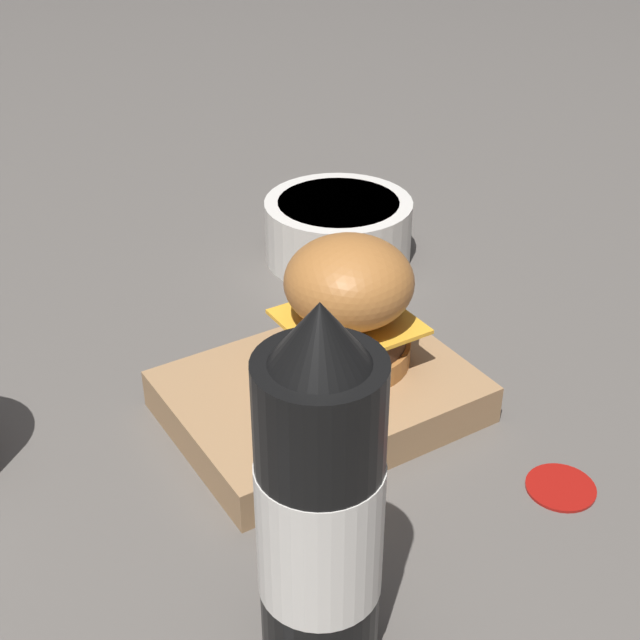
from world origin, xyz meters
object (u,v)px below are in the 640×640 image
(burger, at_px, (349,302))
(ketchup_bottle, at_px, (320,513))
(serving_board, at_px, (320,397))
(side_bowl, at_px, (338,228))

(burger, distance_m, ketchup_bottle, 0.23)
(serving_board, height_order, burger, burger)
(ketchup_bottle, distance_m, side_bowl, 0.45)
(burger, relative_size, ketchup_bottle, 0.45)
(serving_board, relative_size, ketchup_bottle, 0.97)
(serving_board, distance_m, side_bowl, 0.24)
(serving_board, xyz_separation_m, ketchup_bottle, (0.11, 0.17, 0.08))
(serving_board, bearing_deg, side_bowl, -125.90)
(ketchup_bottle, bearing_deg, serving_board, -121.89)
(serving_board, height_order, ketchup_bottle, ketchup_bottle)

